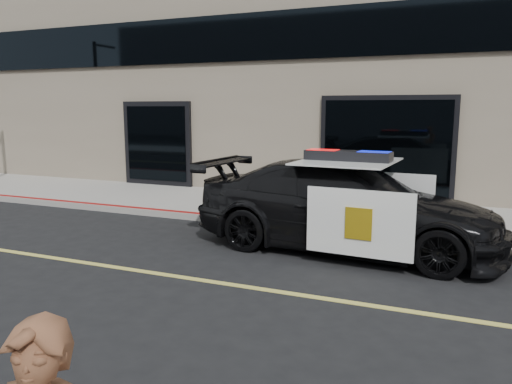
% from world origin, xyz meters
% --- Properties ---
extents(ground, '(120.00, 120.00, 0.00)m').
position_xyz_m(ground, '(0.00, 0.00, 0.00)').
color(ground, black).
rests_on(ground, ground).
extents(sidewalk_n, '(60.00, 3.50, 0.15)m').
position_xyz_m(sidewalk_n, '(0.00, 5.25, 0.07)').
color(sidewalk_n, gray).
rests_on(sidewalk_n, ground).
extents(police_car, '(2.91, 5.78, 1.81)m').
position_xyz_m(police_car, '(-1.02, 2.53, 0.81)').
color(police_car, black).
rests_on(police_car, ground).
extents(fire_hydrant, '(0.33, 0.46, 0.73)m').
position_xyz_m(fire_hydrant, '(-4.30, 4.19, 0.49)').
color(fire_hydrant, white).
rests_on(fire_hydrant, sidewalk_n).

